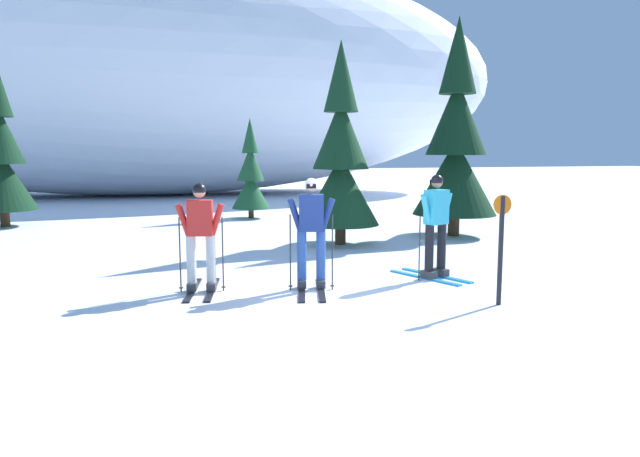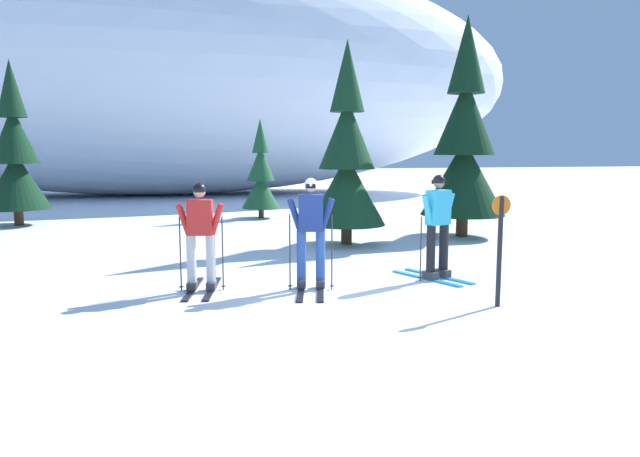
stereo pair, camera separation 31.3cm
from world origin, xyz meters
name	(u,v)px [view 2 (the right image)]	position (x,y,z in m)	size (l,w,h in m)	color
ground_plane	(356,301)	(0.00, 0.00, 0.00)	(120.00, 120.00, 0.00)	white
skier_red_jacket	(201,236)	(-2.19, 1.15, 0.88)	(0.76, 1.64, 1.70)	black
skier_cyan_jacket	(437,225)	(1.78, 1.12, 0.94)	(0.99, 1.60, 1.79)	#2893CC
skier_navy_jacket	(311,232)	(-0.48, 0.89, 0.92)	(0.79, 1.68, 1.77)	black
pine_tree_far_left	(15,157)	(-7.11, 10.83, 2.01)	(1.85, 1.85, 4.80)	#47301E
pine_tree_center_left	(261,177)	(0.10, 11.08, 1.35)	(1.24, 1.24, 3.22)	#47301E
pine_tree_center_right	(347,161)	(1.31, 5.13, 1.96)	(1.81, 1.81, 4.69)	#47301E
pine_tree_far_right	(464,146)	(4.56, 5.75, 2.31)	(2.13, 2.13, 5.52)	#47301E
snow_ridge_background	(159,74)	(-3.29, 22.45, 5.86)	(36.14, 14.10, 11.71)	white
trail_marker_post	(500,244)	(1.87, -0.77, 0.89)	(0.28, 0.07, 1.58)	black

